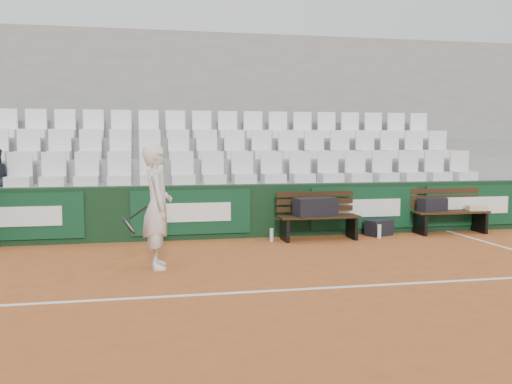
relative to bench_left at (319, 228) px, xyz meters
name	(u,v)px	position (x,y,z in m)	size (l,w,h in m)	color
ground	(238,293)	(-2.12, -3.40, -0.23)	(80.00, 80.00, 0.00)	#A85525
court_baseline	(238,293)	(-2.12, -3.40, -0.22)	(18.00, 0.06, 0.01)	white
back_barrier	(205,212)	(-2.05, 0.59, 0.28)	(18.00, 0.34, 1.00)	black
grandstand_tier_front	(198,208)	(-2.12, 1.22, 0.28)	(18.00, 0.95, 1.00)	gray
grandstand_tier_mid	(193,193)	(-2.12, 2.17, 0.50)	(18.00, 0.95, 1.45)	gray
grandstand_tier_back	(189,179)	(-2.12, 3.12, 0.72)	(18.00, 0.95, 1.90)	gray
grandstand_rear_wall	(186,126)	(-2.12, 3.75, 1.98)	(18.00, 0.30, 4.40)	gray
seat_row_front	(198,168)	(-2.12, 1.05, 1.09)	(11.90, 0.44, 0.63)	silver
seat_row_mid	(194,144)	(-2.12, 2.00, 1.54)	(11.90, 0.44, 0.63)	white
seat_row_back	(189,124)	(-2.12, 2.95, 1.99)	(11.90, 0.44, 0.63)	white
bench_left	(319,228)	(0.00, 0.00, 0.00)	(1.50, 0.56, 0.45)	black
bench_right	(450,222)	(2.78, 0.18, 0.00)	(1.50, 0.56, 0.45)	#361F10
sports_bag_left	(315,207)	(-0.07, -0.01, 0.39)	(0.78, 0.34, 0.34)	black
sports_bag_right	(433,205)	(2.42, 0.22, 0.35)	(0.56, 0.26, 0.26)	black
towel	(476,208)	(3.32, 0.14, 0.27)	(0.34, 0.25, 0.10)	#CDBF84
sports_bag_ground	(379,228)	(1.30, 0.23, -0.07)	(0.50, 0.30, 0.30)	black
water_bottle_near	(272,235)	(-0.90, -0.02, -0.10)	(0.07, 0.07, 0.24)	silver
water_bottle_far	(379,231)	(1.16, -0.10, -0.09)	(0.07, 0.07, 0.26)	silver
tennis_player	(157,206)	(-3.01, -1.80, 0.66)	(0.72, 0.67, 1.78)	silver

